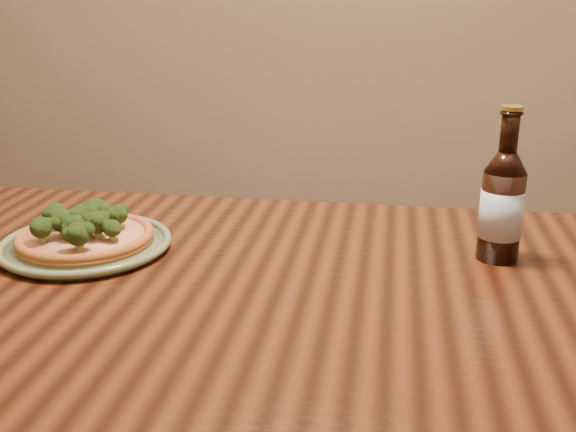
# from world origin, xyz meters

# --- Properties ---
(table) EXTENTS (1.60, 0.90, 0.75)m
(table) POSITION_xyz_m (0.00, 0.10, 0.66)
(table) COLOR #43200E
(table) RESTS_ON ground
(plate) EXTENTS (0.30, 0.30, 0.02)m
(plate) POSITION_xyz_m (-0.30, 0.20, 0.76)
(plate) COLOR #606E4C
(plate) RESTS_ON table
(pizza) EXTENTS (0.24, 0.24, 0.07)m
(pizza) POSITION_xyz_m (-0.30, 0.20, 0.78)
(pizza) COLOR #A75B25
(pizza) RESTS_ON plate
(beer_bottle) EXTENTS (0.07, 0.07, 0.26)m
(beer_bottle) POSITION_xyz_m (0.41, 0.28, 0.85)
(beer_bottle) COLOR black
(beer_bottle) RESTS_ON table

